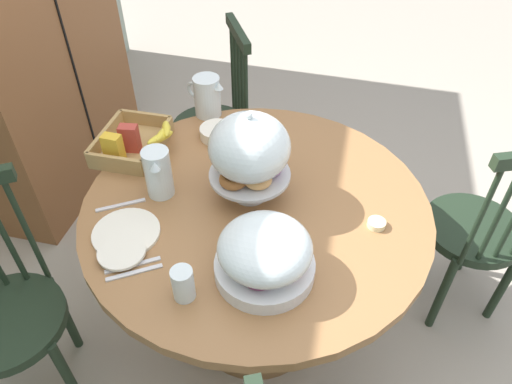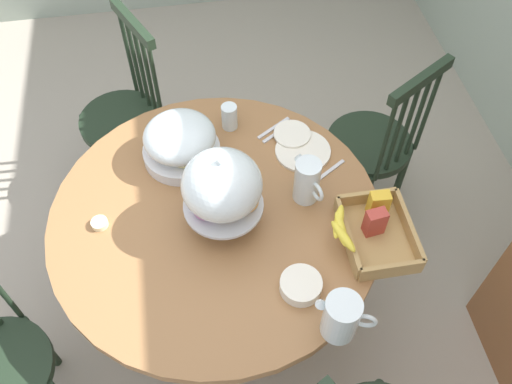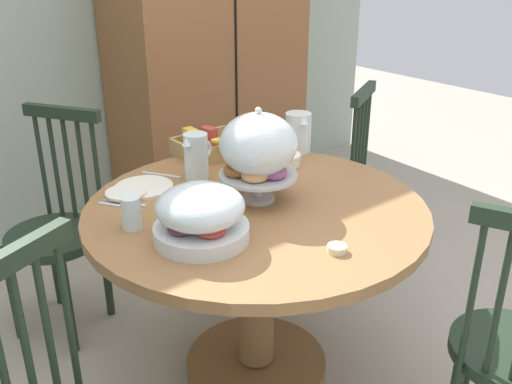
% 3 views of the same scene
% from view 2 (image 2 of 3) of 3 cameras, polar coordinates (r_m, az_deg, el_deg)
% --- Properties ---
extents(ground_plane, '(10.00, 10.00, 0.00)m').
position_cam_2_polar(ground_plane, '(2.64, -5.54, -11.80)').
color(ground_plane, '#A89E8E').
extents(dining_table, '(1.21, 1.21, 0.74)m').
position_cam_2_polar(dining_table, '(2.18, -3.92, -5.41)').
color(dining_table, olive).
rests_on(dining_table, ground_plane).
extents(windsor_chair_facing_door, '(0.46, 0.46, 0.97)m').
position_cam_2_polar(windsor_chair_facing_door, '(2.64, 12.06, 4.66)').
color(windsor_chair_facing_door, '#1E2D1E').
rests_on(windsor_chair_facing_door, ground_plane).
extents(windsor_chair_far_side, '(0.44, 0.44, 0.97)m').
position_cam_2_polar(windsor_chair_far_side, '(2.78, -13.41, 7.45)').
color(windsor_chair_far_side, '#1E2D1E').
rests_on(windsor_chair_far_side, ground_plane).
extents(pastry_stand_with_dome, '(0.28, 0.28, 0.34)m').
position_cam_2_polar(pastry_stand_with_dome, '(1.82, -3.55, 0.49)').
color(pastry_stand_with_dome, silver).
rests_on(pastry_stand_with_dome, dining_table).
extents(fruit_platter_covered, '(0.30, 0.30, 0.18)m').
position_cam_2_polar(fruit_platter_covered, '(2.12, -7.87, 5.18)').
color(fruit_platter_covered, silver).
rests_on(fruit_platter_covered, dining_table).
extents(orange_juice_pitcher, '(0.17, 0.09, 0.18)m').
position_cam_2_polar(orange_juice_pitcher, '(1.98, 5.31, 1.00)').
color(orange_juice_pitcher, silver).
rests_on(orange_juice_pitcher, dining_table).
extents(milk_pitcher, '(0.11, 0.19, 0.17)m').
position_cam_2_polar(milk_pitcher, '(1.73, 8.81, -12.84)').
color(milk_pitcher, silver).
rests_on(milk_pitcher, dining_table).
extents(cereal_basket, '(0.32, 0.30, 0.12)m').
position_cam_2_polar(cereal_basket, '(1.95, 12.02, -3.78)').
color(cereal_basket, tan).
rests_on(cereal_basket, dining_table).
extents(china_plate_large, '(0.22, 0.22, 0.01)m').
position_cam_2_polar(china_plate_large, '(2.18, 4.89, 4.28)').
color(china_plate_large, white).
rests_on(china_plate_large, dining_table).
extents(china_plate_small, '(0.15, 0.15, 0.01)m').
position_cam_2_polar(china_plate_small, '(2.22, 3.77, 6.05)').
color(china_plate_small, white).
rests_on(china_plate_small, china_plate_large).
extents(cereal_bowl, '(0.14, 0.14, 0.04)m').
position_cam_2_polar(cereal_bowl, '(1.83, 4.68, -9.64)').
color(cereal_bowl, white).
rests_on(cereal_bowl, dining_table).
extents(drinking_glass, '(0.06, 0.06, 0.11)m').
position_cam_2_polar(drinking_glass, '(2.23, -2.78, 7.82)').
color(drinking_glass, silver).
rests_on(drinking_glass, dining_table).
extents(butter_dish, '(0.06, 0.06, 0.02)m').
position_cam_2_polar(butter_dish, '(2.04, -15.94, -3.14)').
color(butter_dish, beige).
rests_on(butter_dish, dining_table).
extents(table_knife, '(0.10, 0.15, 0.01)m').
position_cam_2_polar(table_knife, '(2.25, 2.36, 6.25)').
color(table_knife, silver).
rests_on(table_knife, dining_table).
extents(dinner_fork, '(0.10, 0.15, 0.01)m').
position_cam_2_polar(dinner_fork, '(2.26, 1.84, 6.67)').
color(dinner_fork, silver).
rests_on(dinner_fork, dining_table).
extents(soup_spoon, '(0.10, 0.15, 0.01)m').
position_cam_2_polar(soup_spoon, '(2.13, 7.54, 2.09)').
color(soup_spoon, silver).
rests_on(soup_spoon, dining_table).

